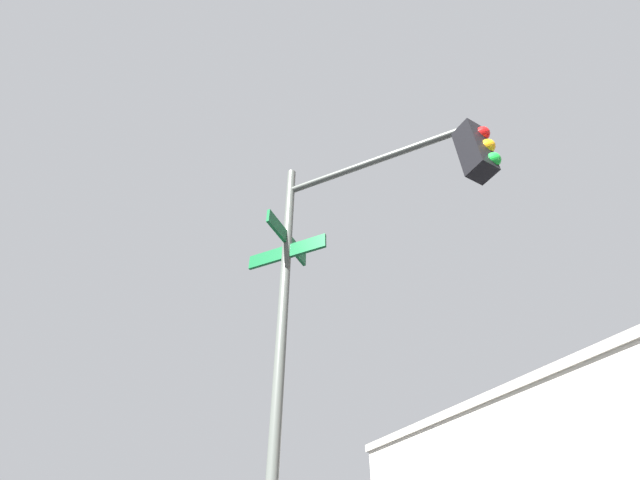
{
  "coord_description": "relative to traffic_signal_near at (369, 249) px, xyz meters",
  "views": [
    {
      "loc": [
        -3.1,
        -8.5,
        1.35
      ],
      "look_at": [
        -7.11,
        -6.21,
        5.26
      ],
      "focal_mm": 24.33,
      "sensor_mm": 36.0,
      "label": 1
    }
  ],
  "objects": [
    {
      "name": "traffic_signal_near",
      "position": [
        0.0,
        0.0,
        0.0
      ],
      "size": [
        2.73,
        2.04,
        6.34
      ],
      "color": "#474C47",
      "rests_on": "ground_plane"
    }
  ]
}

